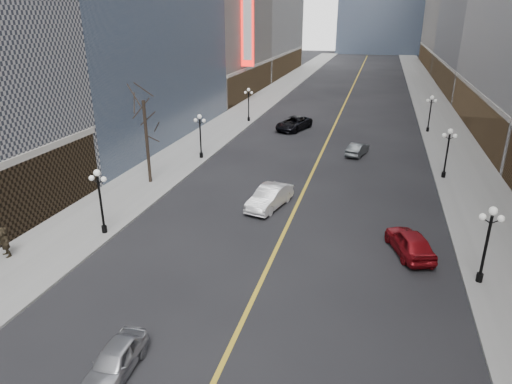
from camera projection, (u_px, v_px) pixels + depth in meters
The scene contains 17 objects.
sidewalk_east at pixel (442, 126), 60.92m from camera, with size 6.00×230.00×0.15m, color gray.
sidewalk_west at pixel (242, 115), 67.67m from camera, with size 6.00×230.00×0.15m, color gray.
lane_line at pixel (343, 107), 73.31m from camera, with size 0.25×200.00×0.02m, color gold.
streetlamp_east_1 at pixel (488, 237), 24.44m from camera, with size 1.26×0.44×4.52m.
streetlamp_east_2 at pixel (448, 148), 40.63m from camera, with size 1.26×0.44×4.52m.
streetlamp_east_3 at pixel (430, 110), 56.82m from camera, with size 1.26×0.44×4.52m.
streetlamp_west_1 at pixel (100, 195), 30.13m from camera, with size 1.26×0.44×4.52m.
streetlamp_west_2 at pixel (200, 132), 46.32m from camera, with size 1.26×0.44×4.52m.
streetlamp_west_3 at pixel (249, 101), 62.51m from camera, with size 1.26×0.44×4.52m.
theatre_marquee at pixel (248, 28), 72.76m from camera, with size 2.00×0.55×12.00m.
tree_west_far at pixel (144, 114), 38.32m from camera, with size 3.60×3.60×7.92m.
car_nb_near at pixel (115, 361), 18.90m from camera, with size 1.57×3.90×1.33m, color #A4A6AB.
car_nb_mid at pixel (270, 197), 35.23m from camera, with size 1.78×5.12×1.69m, color silver.
car_nb_far at pixel (294, 123), 58.91m from camera, with size 2.80×6.06×1.68m, color black.
car_sb_mid at pixel (410, 242), 28.38m from camera, with size 1.89×4.71×1.60m, color maroon.
car_sb_far at pixel (357, 149), 48.38m from camera, with size 1.40×4.01×1.32m, color #4B5053.
ped_west_far at pixel (4, 241), 27.81m from camera, with size 1.79×0.52×1.93m, color #342B1C.
Camera 1 is at (5.44, 5.65, 14.08)m, focal length 32.00 mm.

